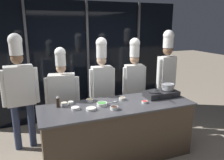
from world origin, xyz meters
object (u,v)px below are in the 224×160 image
object	(u,v)px
prep_bowl_bean_sprouts	(71,103)
chef_pastry	(134,77)
portable_stove	(161,94)
prep_bowl_garlic	(91,109)
squeeze_bottle_soy	(58,102)
prep_bowl_bell_pepper	(145,102)
chef_sous	(62,91)
prep_bowl_noodles	(64,104)
frying_pan	(155,90)
prep_bowl_rice	(75,108)
chef_head	(20,85)
prep_bowl_soy_glaze	(114,108)
serving_spoon_slotted	(114,102)
prep_bowl_ginger	(90,100)
stock_pot	(168,87)
chef_line	(102,80)
chef_apprentice	(167,68)
prep_bowl_scallions	(102,104)
prep_bowl_mushrooms	(122,99)

from	to	relation	value
prep_bowl_bean_sprouts	chef_pastry	size ratio (longest dim) A/B	0.05
portable_stove	prep_bowl_garlic	xyz separation A→B (m)	(-1.35, -0.16, -0.03)
squeeze_bottle_soy	prep_bowl_bell_pepper	distance (m)	1.40
chef_sous	prep_bowl_noodles	bearing A→B (deg)	95.10
frying_pan	chef_sous	size ratio (longest dim) A/B	0.24
frying_pan	prep_bowl_rice	xyz separation A→B (m)	(-1.43, -0.05, -0.12)
chef_head	chef_pastry	xyz separation A→B (m)	(2.16, -0.03, -0.04)
prep_bowl_soy_glaze	prep_bowl_noodles	world-z (taller)	prep_bowl_noodles
prep_bowl_bean_sprouts	serving_spoon_slotted	bearing A→B (deg)	-14.81
portable_stove	frying_pan	xyz separation A→B (m)	(-0.14, -0.00, 0.08)
squeeze_bottle_soy	prep_bowl_ginger	world-z (taller)	squeeze_bottle_soy
prep_bowl_bean_sprouts	chef_pastry	xyz separation A→B (m)	(1.40, 0.52, 0.19)
stock_pot	serving_spoon_slotted	xyz separation A→B (m)	(-1.04, 0.03, -0.17)
prep_bowl_bell_pepper	chef_line	world-z (taller)	chef_line
chef_sous	chef_line	bearing A→B (deg)	-168.45
portable_stove	frying_pan	world-z (taller)	frying_pan
prep_bowl_garlic	serving_spoon_slotted	size ratio (longest dim) A/B	0.71
frying_pan	chef_apprentice	size ratio (longest dim) A/B	0.21
prep_bowl_garlic	prep_bowl_bell_pepper	distance (m)	0.91
stock_pot	prep_bowl_soy_glaze	bearing A→B (deg)	-166.86
prep_bowl_bean_sprouts	stock_pot	bearing A→B (deg)	-7.02
prep_bowl_soy_glaze	prep_bowl_bean_sprouts	size ratio (longest dim) A/B	1.32
prep_bowl_rice	prep_bowl_scallions	world-z (taller)	prep_bowl_scallions
chef_line	chef_apprentice	size ratio (longest dim) A/B	0.94
prep_bowl_garlic	chef_pastry	bearing A→B (deg)	37.34
portable_stove	prep_bowl_rice	size ratio (longest dim) A/B	4.59
frying_pan	chef_pastry	bearing A→B (deg)	93.31
portable_stove	squeeze_bottle_soy	bearing A→B (deg)	175.48
prep_bowl_rice	chef_apprentice	distance (m)	2.32
prep_bowl_scallions	prep_bowl_ginger	bearing A→B (deg)	117.97
prep_bowl_ginger	prep_bowl_mushrooms	distance (m)	0.55
prep_bowl_ginger	chef_pastry	xyz separation A→B (m)	(1.09, 0.53, 0.18)
squeeze_bottle_soy	chef_apprentice	xyz separation A→B (m)	(2.39, 0.59, 0.24)
portable_stove	stock_pot	distance (m)	0.18
serving_spoon_slotted	prep_bowl_garlic	bearing A→B (deg)	-157.06
chef_apprentice	chef_pastry	bearing A→B (deg)	-7.01
prep_bowl_bean_sprouts	prep_bowl_bell_pepper	bearing A→B (deg)	-19.14
stock_pot	prep_bowl_ginger	distance (m)	1.43
prep_bowl_soy_glaze	chef_head	bearing A→B (deg)	142.22
prep_bowl_ginger	chef_apprentice	distance (m)	1.96
serving_spoon_slotted	prep_bowl_bean_sprouts	bearing A→B (deg)	165.19
frying_pan	prep_bowl_ginger	xyz separation A→B (m)	(-1.13, 0.20, -0.11)
stock_pot	chef_line	size ratio (longest dim) A/B	0.12
prep_bowl_mushrooms	prep_bowl_scallions	size ratio (longest dim) A/B	0.64
prep_bowl_mushrooms	serving_spoon_slotted	bearing A→B (deg)	-163.19
prep_bowl_noodles	prep_bowl_mushrooms	bearing A→B (deg)	-5.23
prep_bowl_bell_pepper	chef_pastry	size ratio (longest dim) A/B	0.05
chef_apprentice	chef_line	bearing A→B (deg)	-7.72
portable_stove	prep_bowl_bean_sprouts	world-z (taller)	portable_stove
stock_pot	prep_bowl_mushrooms	xyz separation A→B (m)	(-0.86, 0.08, -0.15)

